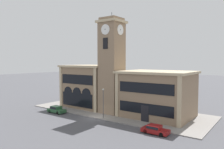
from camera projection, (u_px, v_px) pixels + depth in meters
ground_plane at (95, 118)px, 41.47m from camera, size 300.00×300.00×0.00m
sidewalk_kerb at (118, 111)px, 47.57m from camera, size 38.72×15.17×0.15m
clock_tower at (112, 66)px, 45.18m from camera, size 4.88×4.88×20.92m
town_hall_left_wing at (92, 86)px, 52.53m from camera, size 12.11×10.59×9.94m
town_hall_right_wing at (157, 94)px, 42.55m from camera, size 13.67×10.59×8.98m
parked_car_near at (56, 109)px, 46.04m from camera, size 4.12×1.87×1.41m
parked_car_mid at (155, 129)px, 32.72m from camera, size 4.10×1.79×1.31m
street_lamp at (103, 99)px, 40.86m from camera, size 0.36×0.36×5.63m
fire_hydrant at (160, 127)px, 34.10m from camera, size 0.22×0.22×0.87m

